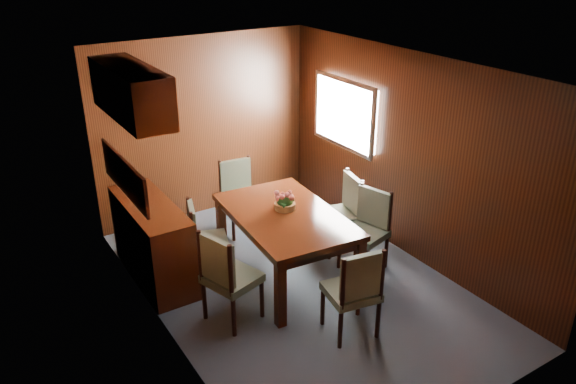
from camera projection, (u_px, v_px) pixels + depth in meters
ground at (297, 285)px, 6.19m from camera, size 4.50×4.50×0.00m
room_shell at (272, 138)px, 5.72m from camera, size 3.06×4.52×2.41m
sideboard at (153, 241)px, 6.16m from camera, size 0.48×1.40×0.90m
dining_table at (285, 222)px, 6.08m from camera, size 1.18×1.76×0.79m
chair_left_near at (226, 273)px, 5.38m from camera, size 0.58×0.59×1.00m
chair_left_far at (202, 236)px, 6.17m from camera, size 0.52×0.53×0.90m
chair_right_near at (368, 225)px, 6.35m from camera, size 0.53×0.55×0.95m
chair_right_far at (344, 208)px, 6.72m from camera, size 0.52×0.54×0.96m
chair_head at (355, 288)px, 5.19m from camera, size 0.53×0.51×0.97m
chair_foot at (239, 192)px, 7.17m from camera, size 0.49×0.47×0.95m
flower_centerpiece at (285, 199)px, 6.09m from camera, size 0.25×0.25×0.25m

